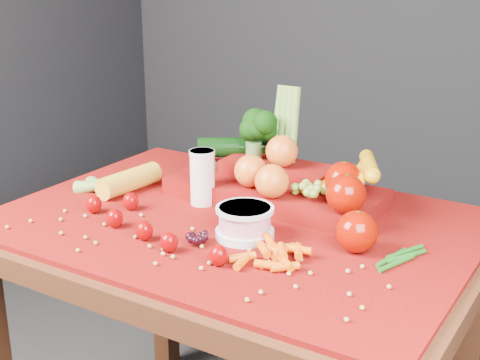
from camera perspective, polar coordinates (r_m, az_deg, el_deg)
The scene contains 12 objects.
table at distance 1.56m, azimuth -0.39°, elevation -6.98°, with size 1.10×0.80×0.75m.
red_cloth at distance 1.52m, azimuth -0.40°, elevation -3.56°, with size 1.05×0.75×0.01m, color maroon.
milk_glass at distance 1.59m, azimuth -3.23°, elevation 0.39°, with size 0.06×0.06×0.13m.
yogurt_bowl at distance 1.41m, azimuth 0.42°, elevation -3.53°, with size 0.13×0.13×0.07m.
strawberry_scatter at distance 1.45m, azimuth -8.31°, elevation -3.62°, with size 0.44×0.18×0.05m.
dark_grape_cluster at distance 1.40m, azimuth -3.79°, elevation -4.86°, with size 0.06×0.05×0.03m, color black, non-canonical shape.
soybean_scatter at distance 1.37m, azimuth -4.88°, elevation -5.84°, with size 0.84×0.24×0.01m, color tan, non-canonical shape.
corn_ear at distance 1.71m, azimuth -11.07°, elevation -0.34°, with size 0.20×0.24×0.06m.
potato at distance 1.75m, azimuth -2.96°, elevation 0.83°, with size 0.10×0.07×0.07m, color #55331E.
baby_carrot_pile at distance 1.31m, azimuth 2.67°, elevation -6.27°, with size 0.17×0.17×0.03m, color #E75B08, non-canonical shape.
green_bean_pile at distance 1.36m, azimuth 13.26°, elevation -6.38°, with size 0.14×0.12×0.01m, color #1A6016, non-canonical shape.
produce_mound at distance 1.59m, azimuth 4.12°, elevation 0.03°, with size 0.59×0.38×0.27m.
Camera 1 is at (0.75, -1.19, 1.33)m, focal length 50.00 mm.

